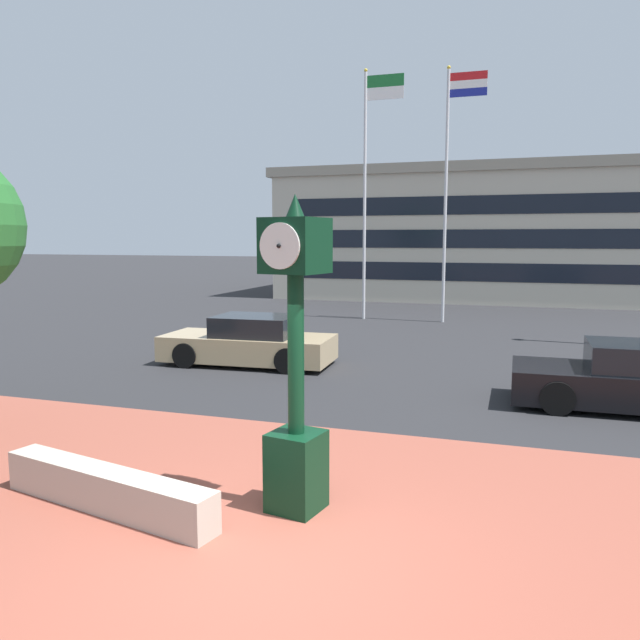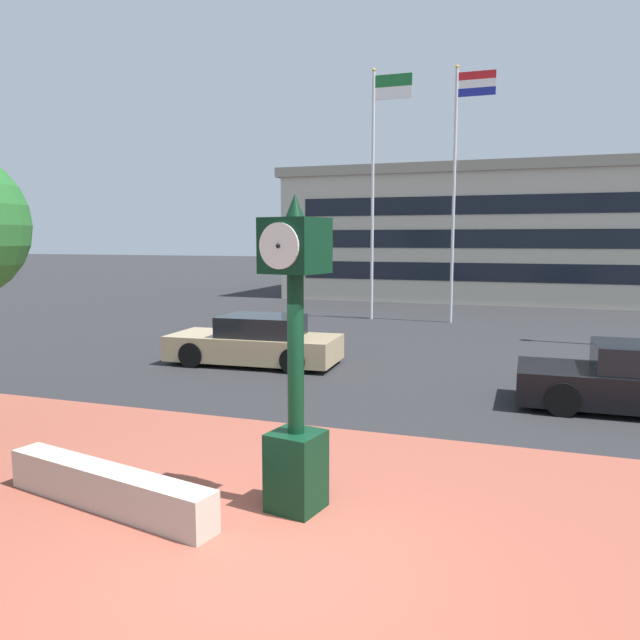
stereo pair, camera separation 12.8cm
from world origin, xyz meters
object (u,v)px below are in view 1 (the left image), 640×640
civic_building (546,234)px  street_clock (296,366)px  car_street_mid (250,343)px  flagpole_primary (368,176)px  car_street_near (633,380)px  flagpole_secondary (449,178)px

civic_building → street_clock: bearing=-96.3°
car_street_mid → flagpole_primary: 11.21m
car_street_near → civic_building: size_ratio=0.15×
car_street_near → flagpole_secondary: bearing=22.2°
car_street_mid → civic_building: bearing=-20.5°
car_street_near → flagpole_secondary: size_ratio=0.45×
flagpole_secondary → car_street_mid: bearing=-111.0°
car_street_near → flagpole_secondary: 13.58m
street_clock → civic_building: size_ratio=0.13×
flagpole_primary → car_street_mid: bearing=-93.8°
street_clock → car_street_mid: bearing=128.8°
car_street_near → flagpole_primary: (-8.10, 11.64, 5.11)m
car_street_near → car_street_mid: bearing=78.4°
civic_building → flagpole_secondary: bearing=-105.1°
car_street_near → car_street_mid: same height
flagpole_primary → street_clock: bearing=-78.8°
street_clock → flagpole_primary: (-3.54, 17.85, 3.93)m
flagpole_secondary → street_clock: bearing=-88.8°
street_clock → flagpole_primary: flagpole_primary is taller
car_street_near → civic_building: civic_building is taller
car_street_mid → flagpole_primary: bearing=-6.8°
civic_building → flagpole_primary: bearing=-115.9°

